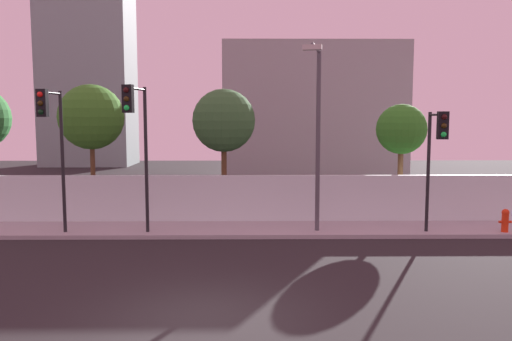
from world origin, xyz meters
name	(u,v)px	position (x,y,z in m)	size (l,w,h in m)	color
ground_plane	(204,319)	(0.00, 0.00, 0.00)	(80.00, 80.00, 0.00)	black
sidewalk	(225,230)	(0.00, 8.20, 0.07)	(36.00, 2.40, 0.15)	#A5A5A5
perimeter_wall	(226,198)	(0.00, 9.49, 1.05)	(36.00, 0.18, 1.80)	silver
traffic_light_left	(436,145)	(7.20, 6.77, 3.27)	(0.35, 1.64, 4.24)	black
traffic_light_center	(137,128)	(-2.84, 6.87, 3.85)	(0.52, 1.57, 5.09)	black
traffic_light_right	(52,131)	(-5.70, 6.93, 3.75)	(0.39, 1.42, 4.96)	black
street_lamp_curbside	(317,124)	(3.28, 7.47, 3.96)	(0.85, 2.04, 6.38)	#4C4C51
fire_hydrant	(505,220)	(9.99, 7.42, 0.59)	(0.44, 0.26, 0.82)	red
roadside_tree_midleft	(91,117)	(-5.54, 10.63, 4.20)	(2.65, 2.65, 5.55)	brown
roadside_tree_midright	(224,121)	(-0.14, 10.63, 4.05)	(2.58, 2.58, 5.37)	brown
roadside_tree_rightmost	(401,130)	(7.16, 10.63, 3.69)	(2.06, 2.06, 4.75)	brown
low_building_distant	(311,114)	(4.97, 23.49, 4.44)	(11.45, 6.00, 8.88)	#9C9C9C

